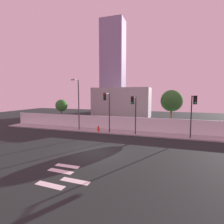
# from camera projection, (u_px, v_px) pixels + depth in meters

# --- Properties ---
(ground_plane) EXTENTS (80.00, 80.00, 0.00)m
(ground_plane) POSITION_uv_depth(u_px,v_px,m) (96.00, 153.00, 14.98)
(ground_plane) COLOR black
(sidewalk) EXTENTS (36.00, 2.40, 0.15)m
(sidewalk) POSITION_uv_depth(u_px,v_px,m) (121.00, 132.00, 22.72)
(sidewalk) COLOR #9E9E9E
(sidewalk) RESTS_ON ground
(perimeter_wall) EXTENTS (36.00, 0.18, 1.80)m
(perimeter_wall) POSITION_uv_depth(u_px,v_px,m) (124.00, 123.00, 23.84)
(perimeter_wall) COLOR white
(perimeter_wall) RESTS_ON sidewalk
(crosswalk_marking) EXTENTS (3.42, 3.04, 0.01)m
(crosswalk_marking) POSITION_uv_depth(u_px,v_px,m) (63.00, 175.00, 10.78)
(crosswalk_marking) COLOR silver
(crosswalk_marking) RESTS_ON ground
(traffic_light_left) EXTENTS (0.46, 1.19, 4.62)m
(traffic_light_left) POSITION_uv_depth(u_px,v_px,m) (134.00, 107.00, 20.70)
(traffic_light_left) COLOR black
(traffic_light_left) RESTS_ON sidewalk
(traffic_light_center) EXTENTS (0.37, 1.50, 5.04)m
(traffic_light_center) POSITION_uv_depth(u_px,v_px,m) (107.00, 104.00, 21.58)
(traffic_light_center) COLOR black
(traffic_light_center) RESTS_ON sidewalk
(traffic_light_right) EXTENTS (0.42, 1.47, 4.72)m
(traffic_light_right) POSITION_uv_depth(u_px,v_px,m) (193.00, 108.00, 18.54)
(traffic_light_right) COLOR black
(traffic_light_right) RESTS_ON sidewalk
(street_lamp_curbside) EXTENTS (0.88, 2.36, 6.80)m
(street_lamp_curbside) POSITION_uv_depth(u_px,v_px,m) (78.00, 100.00, 23.40)
(street_lamp_curbside) COLOR #4C4C51
(street_lamp_curbside) RESTS_ON sidewalk
(fire_hydrant) EXTENTS (0.44, 0.26, 0.74)m
(fire_hydrant) POSITION_uv_depth(u_px,v_px,m) (98.00, 129.00, 22.82)
(fire_hydrant) COLOR red
(fire_hydrant) RESTS_ON sidewalk
(roadside_tree_leftmost) EXTENTS (1.92, 1.92, 4.19)m
(roadside_tree_leftmost) POSITION_uv_depth(u_px,v_px,m) (61.00, 106.00, 28.26)
(roadside_tree_leftmost) COLOR brown
(roadside_tree_leftmost) RESTS_ON ground
(roadside_tree_midleft) EXTENTS (2.84, 2.84, 5.59)m
(roadside_tree_midleft) POSITION_uv_depth(u_px,v_px,m) (172.00, 101.00, 22.87)
(roadside_tree_midleft) COLOR brown
(roadside_tree_midleft) RESTS_ON ground
(low_building_distant) EXTENTS (12.16, 6.00, 6.44)m
(low_building_distant) POSITION_uv_depth(u_px,v_px,m) (122.00, 103.00, 38.12)
(low_building_distant) COLOR #A5A5A5
(low_building_distant) RESTS_ON ground
(tower_on_skyline) EXTENTS (6.52, 5.00, 26.02)m
(tower_on_skyline) POSITION_uv_depth(u_px,v_px,m) (113.00, 67.00, 50.35)
(tower_on_skyline) COLOR gray
(tower_on_skyline) RESTS_ON ground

